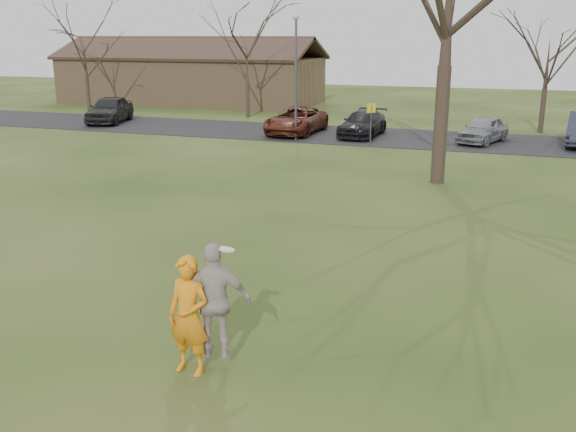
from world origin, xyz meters
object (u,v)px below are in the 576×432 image
object	(u,v)px
car_3	(363,124)
lamp_post	(296,61)
building	(191,78)
car_2	(296,120)
player_defender	(189,316)
car_0	(110,109)
catching_play	(216,301)
car_4	(483,130)

from	to	relation	value
car_3	lamp_post	bearing A→B (deg)	-139.01
car_3	building	xyz separation A→B (m)	(-16.98, 13.15, 1.24)
car_2	lamp_post	size ratio (longest dim) A/B	0.81
player_defender	building	distance (m)	43.04
car_0	player_defender	bearing A→B (deg)	-68.99
catching_play	car_0	bearing A→B (deg)	127.27
car_3	car_0	bearing A→B (deg)	-178.06
car_0	car_2	world-z (taller)	car_0
player_defender	car_4	xyz separation A→B (m)	(3.33, 24.92, -0.29)
car_4	building	size ratio (longest dim) A/B	0.18
car_2	building	size ratio (longest dim) A/B	0.25
car_0	building	distance (m)	13.02
car_0	car_3	bearing A→B (deg)	-16.28
building	player_defender	bearing A→B (deg)	-62.60
player_defender	car_2	distance (m)	25.61
building	lamp_post	xyz separation A→B (m)	(14.00, -15.50, 2.04)
car_4	building	world-z (taller)	building
building	lamp_post	size ratio (longest dim) A/B	3.29
catching_play	building	size ratio (longest dim) A/B	0.09
player_defender	lamp_post	distance (m)	23.62
player_defender	car_0	bearing A→B (deg)	132.28
catching_play	building	xyz separation A→B (m)	(-20.17, 37.97, 0.74)
car_4	car_2	bearing A→B (deg)	-160.11
car_2	building	world-z (taller)	building
player_defender	car_0	world-z (taller)	player_defender
car_4	car_0	bearing A→B (deg)	-161.81
car_2	car_4	world-z (taller)	car_2
car_0	lamp_post	bearing A→B (deg)	-26.75
car_2	catching_play	bearing A→B (deg)	-73.01
car_4	catching_play	size ratio (longest dim) A/B	1.99
car_3	car_4	world-z (taller)	car_3
car_0	car_3	world-z (taller)	car_0
catching_play	lamp_post	xyz separation A→B (m)	(-6.17, 22.47, 2.78)
car_3	car_4	bearing A→B (deg)	1.52
car_0	car_4	xyz separation A→B (m)	(22.02, -0.36, -0.15)
lamp_post	player_defender	bearing A→B (deg)	-75.67
player_defender	catching_play	world-z (taller)	catching_play
car_2	catching_play	size ratio (longest dim) A/B	2.67
car_2	building	bearing A→B (deg)	136.27
building	car_2	bearing A→B (deg)	-45.18
car_3	building	bearing A→B (deg)	144.98
building	car_3	bearing A→B (deg)	-37.77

